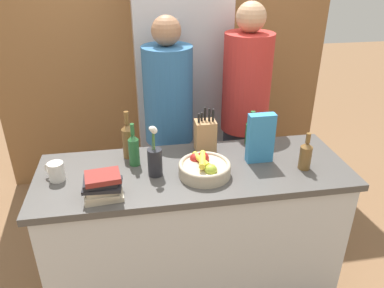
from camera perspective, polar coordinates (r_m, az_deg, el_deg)
name	(u,v)px	position (r m, az deg, el deg)	size (l,w,h in m)	color
ground_plane	(194,283)	(2.73, 0.30, -20.37)	(14.00, 14.00, 0.00)	brown
kitchen_island	(194,230)	(2.42, 0.33, -13.04)	(1.79, 0.65, 0.91)	silver
back_wall_wood	(165,43)	(3.46, -4.20, 15.07)	(2.99, 0.12, 2.60)	olive
refrigerator	(180,91)	(3.21, -1.83, 8.09)	(0.73, 0.63, 1.94)	#B7B7BC
fruit_bowl	(204,167)	(2.08, 1.89, -3.58)	(0.29, 0.29, 0.11)	tan
knife_block	(205,135)	(2.31, 2.03, 1.32)	(0.13, 0.11, 0.28)	#A87A4C
flower_vase	(155,158)	(2.06, -5.69, -2.16)	(0.08, 0.08, 0.30)	#232328
cereal_box	(260,138)	(2.21, 10.39, 0.88)	(0.16, 0.06, 0.30)	teal
coffee_mug	(56,171)	(2.16, -20.02, -3.94)	(0.11, 0.10, 0.10)	silver
book_stack	(103,186)	(1.94, -13.48, -6.26)	(0.21, 0.17, 0.13)	#B7A88E
bottle_oil	(134,149)	(2.18, -8.86, -0.75)	(0.06, 0.06, 0.26)	#286633
bottle_vinegar	(306,155)	(2.21, 16.92, -1.59)	(0.07, 0.07, 0.22)	brown
bottle_wine	(252,131)	(2.43, 9.07, 1.94)	(0.08, 0.08, 0.22)	#286633
bottle_water	(128,140)	(2.26, -9.69, 0.68)	(0.07, 0.07, 0.29)	brown
person_at_sink	(169,122)	(2.69, -3.53, 3.43)	(0.34, 0.34, 1.67)	#383842
person_in_blue	(245,110)	(2.80, 8.04, 5.14)	(0.34, 0.34, 1.74)	#383842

